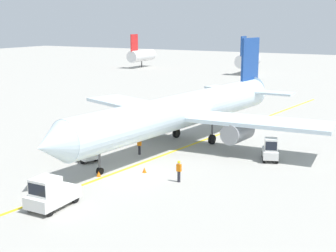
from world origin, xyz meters
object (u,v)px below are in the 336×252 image
at_px(ground_crew_marshaller, 179,171).
at_px(ground_crew_wing_walker, 139,145).
at_px(baggage_tug_near_wing, 270,151).
at_px(belt_loader_forward_hold, 81,150).
at_px(airliner, 186,110).
at_px(safety_cone_nose_right, 99,174).
at_px(pushback_tug, 51,194).
at_px(belt_loader_aft_hold, 114,135).
at_px(safety_cone_nose_left, 144,170).

bearing_deg(ground_crew_marshaller, ground_crew_wing_walker, 143.55).
distance_m(baggage_tug_near_wing, belt_loader_forward_hold, 16.78).
distance_m(airliner, baggage_tug_near_wing, 9.64).
relative_size(belt_loader_forward_hold, safety_cone_nose_right, 11.63).
height_order(pushback_tug, belt_loader_aft_hold, belt_loader_aft_hold).
relative_size(belt_loader_aft_hold, safety_cone_nose_left, 11.73).
distance_m(pushback_tug, belt_loader_aft_hold, 16.98).
bearing_deg(belt_loader_aft_hold, safety_cone_nose_right, -61.49).
height_order(airliner, ground_crew_marshaller, airliner).
bearing_deg(belt_loader_forward_hold, safety_cone_nose_left, -4.75).
distance_m(baggage_tug_near_wing, ground_crew_wing_walker, 11.78).
xyz_separation_m(belt_loader_forward_hold, safety_cone_nose_right, (4.33, -3.14, -0.56)).
xyz_separation_m(belt_loader_forward_hold, ground_crew_marshaller, (10.51, -1.24, 0.13)).
bearing_deg(pushback_tug, airliner, 88.94).
bearing_deg(airliner, safety_cone_nose_left, -83.11).
bearing_deg(airliner, ground_crew_wing_walker, -109.53).
bearing_deg(ground_crew_marshaller, pushback_tug, -120.47).
xyz_separation_m(pushback_tug, ground_crew_wing_walker, (-1.62, 13.44, -0.08)).
bearing_deg(safety_cone_nose_left, baggage_tug_near_wing, 45.53).
relative_size(airliner, baggage_tug_near_wing, 13.07).
relative_size(pushback_tug, ground_crew_marshaller, 2.13).
bearing_deg(baggage_tug_near_wing, safety_cone_nose_left, -134.47).
xyz_separation_m(airliner, belt_loader_forward_hold, (-5.84, -9.23, -2.64)).
distance_m(baggage_tug_near_wing, ground_crew_marshaller, 9.85).
xyz_separation_m(airliner, safety_cone_nose_right, (-1.50, -12.37, -3.20)).
bearing_deg(baggage_tug_near_wing, safety_cone_nose_right, -134.96).
relative_size(airliner, belt_loader_aft_hold, 6.84).
distance_m(belt_loader_forward_hold, belt_loader_aft_hold, 6.09).
relative_size(ground_crew_marshaller, safety_cone_nose_right, 3.86).
distance_m(baggage_tug_near_wing, safety_cone_nose_right, 15.10).
relative_size(belt_loader_aft_hold, ground_crew_wing_walker, 3.04).
relative_size(airliner, belt_loader_forward_hold, 6.90).
xyz_separation_m(baggage_tug_near_wing, ground_crew_marshaller, (-4.49, -8.77, -0.02)).
distance_m(belt_loader_forward_hold, safety_cone_nose_right, 5.38).
xyz_separation_m(ground_crew_marshaller, safety_cone_nose_right, (-6.17, -1.90, -0.69)).
height_order(belt_loader_forward_hold, ground_crew_wing_walker, belt_loader_forward_hold).
bearing_deg(safety_cone_nose_right, airliner, 83.07).
bearing_deg(airliner, ground_crew_marshaller, -65.95).
relative_size(baggage_tug_near_wing, ground_crew_marshaller, 1.59).
height_order(belt_loader_forward_hold, belt_loader_aft_hold, same).
relative_size(pushback_tug, baggage_tug_near_wing, 1.34).
relative_size(belt_loader_forward_hold, ground_crew_wing_walker, 3.01).
relative_size(pushback_tug, ground_crew_wing_walker, 2.13).
xyz_separation_m(pushback_tug, belt_loader_aft_hold, (-6.15, 15.83, -0.22)).
bearing_deg(ground_crew_marshaller, safety_cone_nose_left, 169.41).
xyz_separation_m(pushback_tug, safety_cone_nose_right, (-1.15, 6.63, -0.77)).
height_order(airliner, safety_cone_nose_right, airliner).
bearing_deg(safety_cone_nose_right, ground_crew_marshaller, 17.13).
distance_m(ground_crew_marshaller, safety_cone_nose_left, 3.61).
xyz_separation_m(safety_cone_nose_left, safety_cone_nose_right, (-2.69, -2.55, 0.00)).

